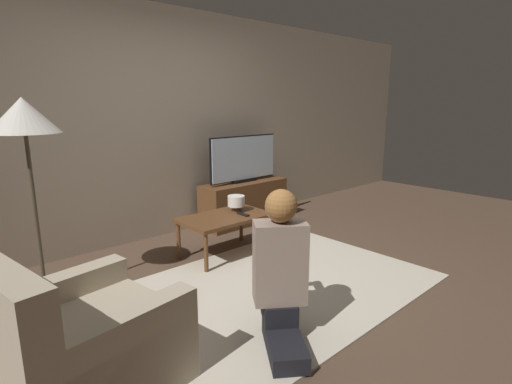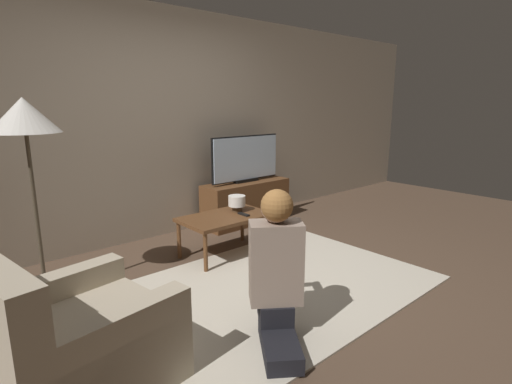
{
  "view_description": "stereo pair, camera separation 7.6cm",
  "coord_description": "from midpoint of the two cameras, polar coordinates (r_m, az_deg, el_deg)",
  "views": [
    {
      "loc": [
        -2.26,
        -2.21,
        1.55
      ],
      "look_at": [
        0.27,
        0.54,
        0.71
      ],
      "focal_mm": 28.0,
      "sensor_mm": 36.0,
      "label": 1
    },
    {
      "loc": [
        -2.2,
        -2.26,
        1.55
      ],
      "look_at": [
        0.27,
        0.54,
        0.71
      ],
      "focal_mm": 28.0,
      "sensor_mm": 36.0,
      "label": 2
    }
  ],
  "objects": [
    {
      "name": "ground_plane",
      "position": [
        3.52,
        3.2,
        -13.5
      ],
      "size": [
        10.0,
        10.0,
        0.0
      ],
      "primitive_type": "plane",
      "color": "brown"
    },
    {
      "name": "armchair",
      "position": [
        2.48,
        -23.65,
        -19.43
      ],
      "size": [
        0.99,
        0.92,
        0.84
      ],
      "rotation": [
        0.0,
        0.0,
        1.72
      ],
      "color": "#B7A88E",
      "rests_on": "ground_plane"
    },
    {
      "name": "coffee_table",
      "position": [
        4.09,
        -3.84,
        -3.97
      ],
      "size": [
        0.91,
        0.55,
        0.42
      ],
      "color": "brown",
      "rests_on": "ground_plane"
    },
    {
      "name": "person_kneeling",
      "position": [
        2.62,
        3.75,
        -10.59
      ],
      "size": [
        0.69,
        0.83,
        1.01
      ],
      "rotation": [
        0.0,
        0.0,
        2.52
      ],
      "color": "black",
      "rests_on": "rug"
    },
    {
      "name": "tv_stand",
      "position": [
        5.21,
        -1.0,
        -1.49
      ],
      "size": [
        1.2,
        0.39,
        0.55
      ],
      "color": "brown",
      "rests_on": "ground_plane"
    },
    {
      "name": "remote",
      "position": [
        4.08,
        -1.25,
        -3.21
      ],
      "size": [
        0.04,
        0.15,
        0.02
      ],
      "color": "black",
      "rests_on": "coffee_table"
    },
    {
      "name": "floor_lamp",
      "position": [
        3.44,
        -29.58,
        8.51
      ],
      "size": [
        0.5,
        0.5,
        1.59
      ],
      "color": "#4C4233",
      "rests_on": "ground_plane"
    },
    {
      "name": "rug",
      "position": [
        3.51,
        3.21,
        -13.38
      ],
      "size": [
        2.65,
        1.84,
        0.02
      ],
      "color": "beige",
      "rests_on": "ground_plane"
    },
    {
      "name": "table_lamp",
      "position": [
        4.2,
        -2.23,
        -1.43
      ],
      "size": [
        0.18,
        0.18,
        0.17
      ],
      "color": "#4C3823",
      "rests_on": "coffee_table"
    },
    {
      "name": "tv",
      "position": [
        5.1,
        -1.05,
        4.78
      ],
      "size": [
        1.05,
        0.08,
        0.59
      ],
      "color": "black",
      "rests_on": "tv_stand"
    },
    {
      "name": "wall_back",
      "position": [
        4.73,
        -13.47,
        9.32
      ],
      "size": [
        10.0,
        0.06,
        2.6
      ],
      "color": "tan",
      "rests_on": "ground_plane"
    }
  ]
}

